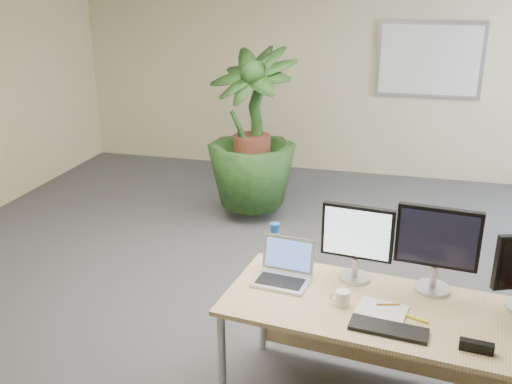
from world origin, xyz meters
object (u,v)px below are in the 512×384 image
(floor_plant, at_px, (252,152))
(laptop, at_px, (284,270))
(desk, at_px, (390,322))
(monitor_right, at_px, (437,244))
(monitor_left, at_px, (357,238))

(floor_plant, bearing_deg, laptop, -70.71)
(desk, height_order, floor_plant, floor_plant)
(floor_plant, height_order, monitor_right, floor_plant)
(desk, relative_size, floor_plant, 1.30)
(desk, height_order, monitor_left, monitor_left)
(monitor_left, relative_size, monitor_right, 0.92)
(desk, relative_size, monitor_right, 3.69)
(desk, bearing_deg, monitor_left, 140.33)
(monitor_right, height_order, laptop, monitor_right)
(monitor_left, distance_m, monitor_right, 0.46)
(monitor_left, distance_m, laptop, 0.49)
(monitor_right, bearing_deg, floor_plant, 125.62)
(floor_plant, height_order, laptop, floor_plant)
(monitor_left, bearing_deg, monitor_right, -2.43)
(desk, bearing_deg, floor_plant, 120.34)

